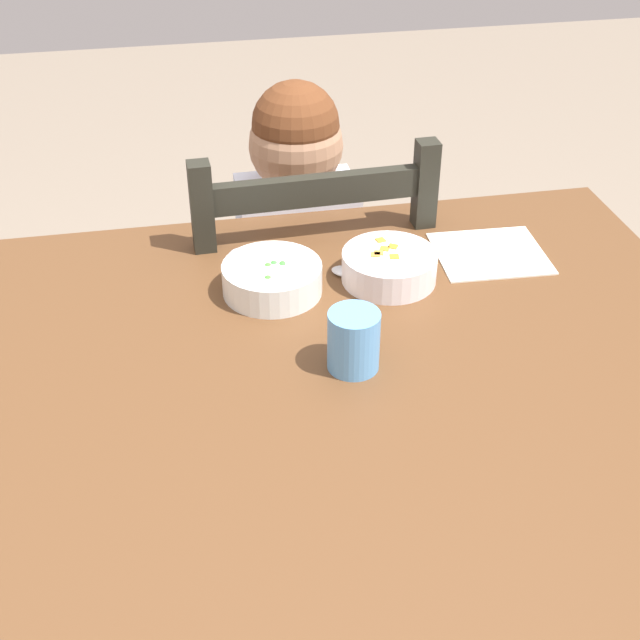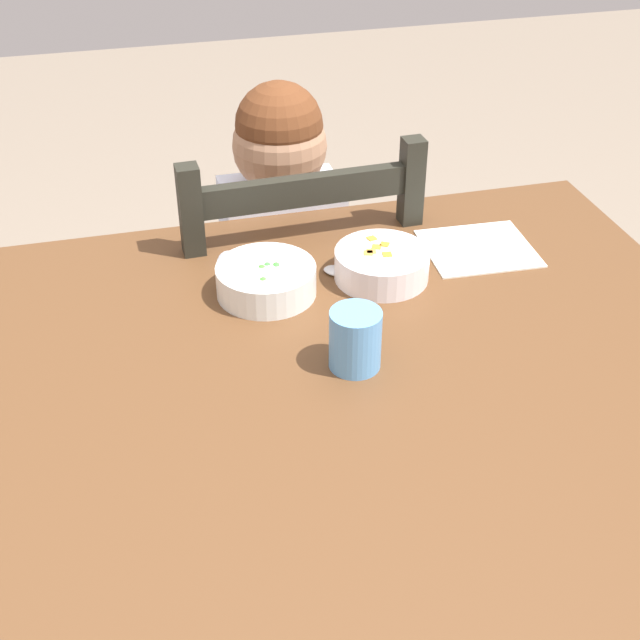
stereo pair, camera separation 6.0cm
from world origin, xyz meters
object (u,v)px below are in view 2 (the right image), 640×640
object	(u,v)px
child_figure	(286,256)
bowl_of_peas	(266,279)
bowl_of_carrots	(382,264)
drinking_cup	(355,339)
dining_chair	(288,334)
spoon	(349,273)
dining_table	(298,442)

from	to	relation	value
child_figure	bowl_of_peas	world-z (taller)	child_figure
bowl_of_peas	bowl_of_carrots	distance (m)	0.18
bowl_of_carrots	drinking_cup	distance (m)	0.23
dining_chair	child_figure	distance (m)	0.19
spoon	dining_table	bearing A→B (deg)	-119.82
bowl_of_peas	spoon	world-z (taller)	bowl_of_peas
child_figure	drinking_cup	xyz separation A→B (m)	(-0.01, -0.50, 0.15)
bowl_of_peas	spoon	xyz separation A→B (m)	(0.14, 0.02, -0.02)
child_figure	drinking_cup	size ratio (longest dim) A/B	11.22
dining_table	spoon	size ratio (longest dim) A/B	10.35
bowl_of_carrots	spoon	xyz separation A→B (m)	(-0.05, 0.02, -0.02)
child_figure	bowl_of_peas	xyz separation A→B (m)	(-0.09, -0.29, 0.14)
child_figure	dining_chair	bearing A→B (deg)	77.70
child_figure	drinking_cup	distance (m)	0.52
dining_table	spoon	distance (m)	0.31
bowl_of_carrots	spoon	world-z (taller)	bowl_of_carrots
drinking_cup	dining_chair	bearing A→B (deg)	88.44
dining_table	dining_chair	size ratio (longest dim) A/B	1.42
drinking_cup	bowl_of_peas	bearing A→B (deg)	111.10
dining_table	spoon	xyz separation A→B (m)	(0.14, 0.25, 0.11)
bowl_of_peas	drinking_cup	xyz separation A→B (m)	(0.08, -0.21, 0.02)
bowl_of_peas	bowl_of_carrots	xyz separation A→B (m)	(0.18, 0.00, 0.00)
dining_table	bowl_of_carrots	bearing A→B (deg)	50.51
spoon	drinking_cup	size ratio (longest dim) A/B	1.44
dining_chair	spoon	size ratio (longest dim) A/B	7.27
dining_table	bowl_of_peas	world-z (taller)	bowl_of_peas
drinking_cup	dining_table	bearing A→B (deg)	-165.24
dining_table	spoon	world-z (taller)	spoon
child_figure	spoon	distance (m)	0.30
child_figure	bowl_of_carrots	xyz separation A→B (m)	(0.09, -0.29, 0.14)
dining_table	drinking_cup	xyz separation A→B (m)	(0.09, 0.02, 0.15)
dining_table	drinking_cup	size ratio (longest dim) A/B	14.96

